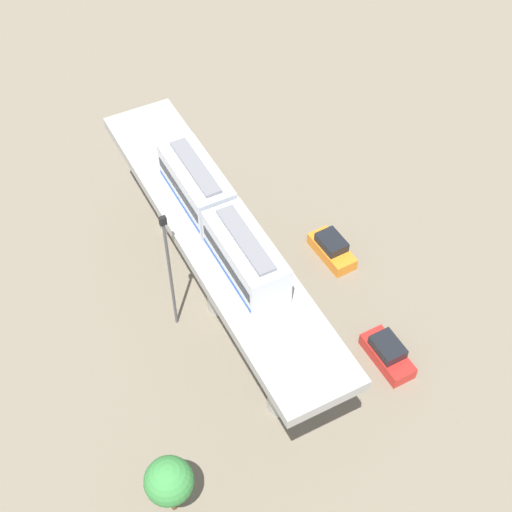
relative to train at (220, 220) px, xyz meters
The scene contains 7 objects.
ground_plane 9.66m from the train, 90.00° to the left, with size 120.00×120.00×0.00m, color #706654.
viaduct 3.64m from the train, 90.00° to the left, with size 5.20×28.00×8.10m.
train is the anchor object (origin of this frame).
parked_car_orange 13.12m from the train, ahead, with size 1.99×4.28×1.76m.
parked_car_red 14.76m from the train, 47.30° to the right, with size 1.87×4.23×1.76m.
tree_near_viaduct 15.69m from the train, 127.92° to the right, with size 2.83×2.83×5.07m.
signal_post 5.14m from the train, 165.96° to the left, with size 0.44×0.28×10.70m.
Camera 1 is at (-12.52, -29.45, 42.43)m, focal length 51.44 mm.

